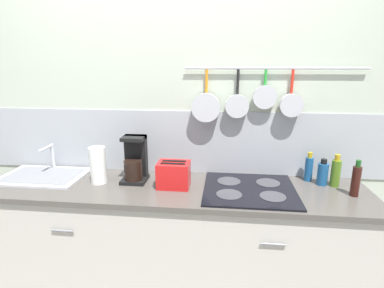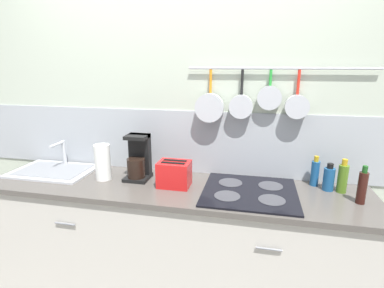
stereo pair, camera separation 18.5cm
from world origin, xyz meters
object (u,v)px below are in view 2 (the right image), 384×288
at_px(paper_towel_roll, 103,162).
at_px(bottle_sesame_oil, 315,173).
at_px(bottle_cooking_wine, 362,187).
at_px(coffee_maker, 138,161).
at_px(bottle_dish_soap, 329,178).
at_px(toaster, 174,174).
at_px(bottle_vinegar, 343,178).

bearing_deg(paper_towel_roll, bottle_sesame_oil, 7.89).
bearing_deg(bottle_cooking_wine, bottle_sesame_oil, 133.81).
height_order(coffee_maker, bottle_dish_soap, coffee_maker).
bearing_deg(bottle_dish_soap, toaster, -171.56).
relative_size(coffee_maker, bottle_sesame_oil, 1.55).
relative_size(bottle_dish_soap, bottle_vinegar, 0.83).
bearing_deg(bottle_vinegar, bottle_dish_soap, 169.34).
bearing_deg(bottle_dish_soap, bottle_vinegar, -10.66).
distance_m(paper_towel_roll, bottle_sesame_oil, 1.42).
relative_size(bottle_sesame_oil, bottle_dish_soap, 1.13).
relative_size(paper_towel_roll, bottle_cooking_wine, 1.09).
relative_size(toaster, bottle_cooking_wine, 0.98).
height_order(paper_towel_roll, bottle_dish_soap, paper_towel_roll).
bearing_deg(toaster, coffee_maker, 163.30).
distance_m(coffee_maker, bottle_dish_soap, 1.25).
relative_size(coffee_maker, toaster, 1.40).
distance_m(paper_towel_roll, bottle_vinegar, 1.56).
bearing_deg(bottle_cooking_wine, paper_towel_roll, 178.98).
distance_m(bottle_sesame_oil, bottle_vinegar, 0.17).
relative_size(bottle_sesame_oil, bottle_cooking_wine, 0.89).
distance_m(bottle_dish_soap, bottle_cooking_wine, 0.21).
xyz_separation_m(coffee_maker, toaster, (0.28, -0.08, -0.04)).
bearing_deg(toaster, bottle_sesame_oil, 13.11).
relative_size(toaster, bottle_vinegar, 1.04).
bearing_deg(bottle_sesame_oil, bottle_cooking_wine, -46.19).
bearing_deg(bottle_sesame_oil, bottle_vinegar, -28.16).
distance_m(paper_towel_roll, bottle_cooking_wine, 1.62).
xyz_separation_m(paper_towel_roll, toaster, (0.51, -0.01, -0.04)).
height_order(paper_towel_roll, bottle_vinegar, paper_towel_roll).
xyz_separation_m(bottle_dish_soap, bottle_cooking_wine, (0.14, -0.16, 0.02)).
bearing_deg(bottle_vinegar, paper_towel_roll, -175.74).
relative_size(paper_towel_roll, coffee_maker, 0.79).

